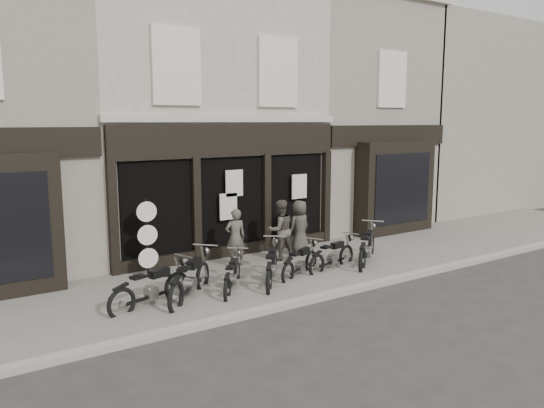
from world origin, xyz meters
TOP-DOWN VIEW (x-y plane):
  - ground_plane at (0.00, 0.00)m, footprint 90.00×90.00m
  - pavement at (0.00, 0.90)m, footprint 30.00×4.20m
  - kerb at (0.00, -1.25)m, footprint 30.00×0.25m
  - central_building at (0.00, 5.95)m, footprint 7.30×6.22m
  - neighbour_right at (6.35, 5.90)m, footprint 5.60×6.73m
  - filler_right at (14.50, 6.00)m, footprint 11.00×6.00m
  - motorcycle_0 at (-3.50, 0.26)m, footprint 2.07×0.92m
  - motorcycle_1 at (-2.60, 0.26)m, footprint 1.84×1.75m
  - motorcycle_2 at (-1.55, 0.22)m, footprint 1.39×1.60m
  - motorcycle_3 at (-0.46, 0.20)m, footprint 1.59×1.87m
  - motorcycle_4 at (0.49, 0.31)m, footprint 1.75×1.06m
  - motorcycle_5 at (1.56, 0.31)m, footprint 1.93×0.77m
  - motorcycle_6 at (2.73, 0.22)m, footprint 2.00×1.66m
  - man_left at (-0.48, 1.93)m, footprint 0.63×0.47m
  - man_centre at (0.88, 1.79)m, footprint 0.86×0.69m
  - man_right at (1.72, 2.01)m, footprint 0.86×0.65m
  - advert_sign_post at (-2.80, 2.29)m, footprint 0.51×0.33m

SIDE VIEW (x-z plane):
  - ground_plane at x=0.00m, z-range 0.00..0.00m
  - pavement at x=0.00m, z-range 0.00..0.12m
  - kerb at x=0.00m, z-range 0.00..0.13m
  - motorcycle_4 at x=0.49m, z-range -0.09..0.81m
  - motorcycle_2 at x=-1.55m, z-range -0.09..0.82m
  - motorcycle_5 at x=1.56m, z-range -0.10..0.85m
  - motorcycle_0 at x=-3.50m, z-range -0.10..0.92m
  - motorcycle_3 at x=-0.46m, z-range -0.11..0.95m
  - motorcycle_1 at x=-2.60m, z-range -0.11..0.98m
  - motorcycle_6 at x=2.73m, z-range -0.12..1.01m
  - man_left at x=-0.48m, z-range 0.12..1.67m
  - man_right at x=1.72m, z-range 0.12..1.71m
  - man_centre at x=0.88m, z-range 0.12..1.82m
  - advert_sign_post at x=-2.80m, z-range -0.03..2.07m
  - neighbour_right at x=6.35m, z-range -0.13..8.21m
  - central_building at x=0.00m, z-range -0.09..8.25m
  - filler_right at x=14.50m, z-range 0.00..8.20m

